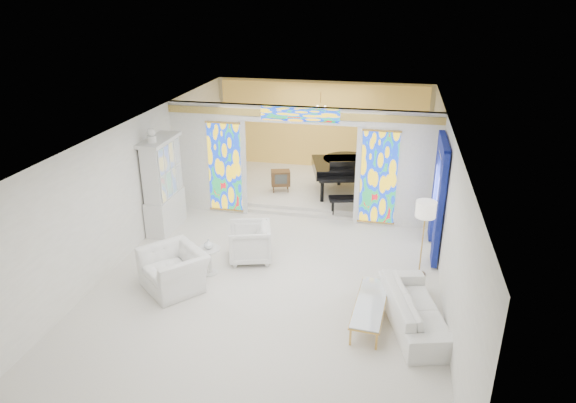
% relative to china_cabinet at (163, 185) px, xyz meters
% --- Properties ---
extents(floor, '(12.00, 12.00, 0.00)m').
position_rel_china_cabinet_xyz_m(floor, '(3.22, -0.60, -1.17)').
color(floor, silver).
rests_on(floor, ground).
extents(ceiling, '(7.00, 12.00, 0.02)m').
position_rel_china_cabinet_xyz_m(ceiling, '(3.22, -0.60, 1.83)').
color(ceiling, white).
rests_on(ceiling, wall_back).
extents(wall_back, '(7.00, 0.02, 3.00)m').
position_rel_china_cabinet_xyz_m(wall_back, '(3.22, 5.40, 0.33)').
color(wall_back, white).
rests_on(wall_back, floor).
extents(wall_front, '(7.00, 0.02, 3.00)m').
position_rel_china_cabinet_xyz_m(wall_front, '(3.22, -6.60, 0.33)').
color(wall_front, white).
rests_on(wall_front, floor).
extents(wall_left, '(0.02, 12.00, 3.00)m').
position_rel_china_cabinet_xyz_m(wall_left, '(-0.28, -0.60, 0.33)').
color(wall_left, white).
rests_on(wall_left, floor).
extents(wall_right, '(0.02, 12.00, 3.00)m').
position_rel_china_cabinet_xyz_m(wall_right, '(6.72, -0.60, 0.33)').
color(wall_right, white).
rests_on(wall_right, floor).
extents(partition_wall, '(7.00, 0.22, 3.00)m').
position_rel_china_cabinet_xyz_m(partition_wall, '(3.22, 1.40, 0.48)').
color(partition_wall, white).
rests_on(partition_wall, floor).
extents(stained_glass_left, '(0.90, 0.04, 2.40)m').
position_rel_china_cabinet_xyz_m(stained_glass_left, '(1.19, 1.29, 0.13)').
color(stained_glass_left, gold).
rests_on(stained_glass_left, partition_wall).
extents(stained_glass_right, '(0.90, 0.04, 2.40)m').
position_rel_china_cabinet_xyz_m(stained_glass_right, '(5.25, 1.29, 0.13)').
color(stained_glass_right, gold).
rests_on(stained_glass_right, partition_wall).
extents(stained_glass_transom, '(2.00, 0.04, 0.34)m').
position_rel_china_cabinet_xyz_m(stained_glass_transom, '(3.22, 1.29, 1.65)').
color(stained_glass_transom, gold).
rests_on(stained_glass_transom, partition_wall).
extents(alcove_platform, '(6.80, 3.80, 0.18)m').
position_rel_china_cabinet_xyz_m(alcove_platform, '(3.22, 3.50, -1.08)').
color(alcove_platform, silver).
rests_on(alcove_platform, floor).
extents(gold_curtain_back, '(6.70, 0.10, 2.90)m').
position_rel_china_cabinet_xyz_m(gold_curtain_back, '(3.22, 5.28, 0.33)').
color(gold_curtain_back, '#F0C353').
rests_on(gold_curtain_back, wall_back).
extents(chandelier, '(0.48, 0.48, 0.30)m').
position_rel_china_cabinet_xyz_m(chandelier, '(3.42, 3.40, 1.38)').
color(chandelier, '#BC8F42').
rests_on(chandelier, ceiling).
extents(blue_drapes, '(0.14, 1.85, 2.65)m').
position_rel_china_cabinet_xyz_m(blue_drapes, '(6.62, 0.10, 0.41)').
color(blue_drapes, navy).
rests_on(blue_drapes, wall_right).
extents(china_cabinet, '(0.56, 1.46, 2.72)m').
position_rel_china_cabinet_xyz_m(china_cabinet, '(0.00, 0.00, 0.00)').
color(china_cabinet, silver).
rests_on(china_cabinet, floor).
extents(armchair_left, '(1.67, 1.65, 0.82)m').
position_rel_china_cabinet_xyz_m(armchair_left, '(1.35, -2.62, -0.76)').
color(armchair_left, white).
rests_on(armchair_left, floor).
extents(armchair_right, '(1.15, 1.13, 0.85)m').
position_rel_china_cabinet_xyz_m(armchair_right, '(2.54, -1.16, -0.74)').
color(armchair_right, white).
rests_on(armchair_right, floor).
extents(sofa, '(1.47, 2.46, 0.67)m').
position_rel_china_cabinet_xyz_m(sofa, '(6.17, -2.91, -0.83)').
color(sofa, silver).
rests_on(sofa, floor).
extents(side_table, '(0.64, 0.64, 0.61)m').
position_rel_china_cabinet_xyz_m(side_table, '(1.87, -1.95, -0.77)').
color(side_table, silver).
rests_on(side_table, floor).
extents(vase, '(0.23, 0.23, 0.21)m').
position_rel_china_cabinet_xyz_m(vase, '(1.87, -1.95, -0.45)').
color(vase, white).
rests_on(vase, side_table).
extents(coffee_table, '(0.67, 1.79, 0.39)m').
position_rel_china_cabinet_xyz_m(coffee_table, '(5.35, -2.96, -0.81)').
color(coffee_table, silver).
rests_on(coffee_table, floor).
extents(floor_lamp, '(0.42, 0.42, 1.71)m').
position_rel_china_cabinet_xyz_m(floor_lamp, '(6.29, -1.08, 0.29)').
color(floor_lamp, '#BC8F42').
rests_on(floor_lamp, floor).
extents(grand_piano, '(2.00, 3.06, 1.12)m').
position_rel_china_cabinet_xyz_m(grand_piano, '(4.18, 3.10, -0.23)').
color(grand_piano, black).
rests_on(grand_piano, alcove_platform).
extents(tv_console, '(0.63, 0.51, 0.63)m').
position_rel_china_cabinet_xyz_m(tv_console, '(2.39, 2.70, -0.58)').
color(tv_console, '#543B1E').
rests_on(tv_console, alcove_platform).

